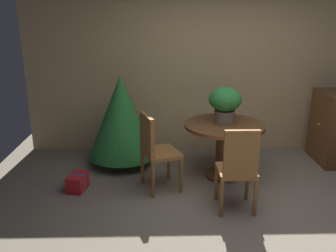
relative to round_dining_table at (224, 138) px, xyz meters
The scene contains 9 objects.
ground_plane 1.21m from the round_dining_table, 83.28° to the right, with size 6.60×6.60×0.00m, color #756B5B.
back_wall_panel 1.36m from the round_dining_table, 83.52° to the left, with size 6.00×0.10×2.60m, color tan.
round_dining_table is the anchor object (origin of this frame).
flower_vase 0.48m from the round_dining_table, 84.65° to the left, with size 0.42×0.42×0.47m.
wooden_chair_left 0.95m from the round_dining_table, 160.00° to the right, with size 0.54×0.57×0.97m.
wooden_chair_near 0.88m from the round_dining_table, 90.00° to the right, with size 0.41×0.41×0.98m.
holiday_tree 1.46m from the round_dining_table, 160.91° to the left, with size 0.97×0.97×1.29m.
gift_box_red 1.94m from the round_dining_table, 169.77° to the right, with size 0.25×0.33×0.21m.
wooden_cabinet 1.78m from the round_dining_table, 15.99° to the left, with size 0.51×0.72×1.04m.
Camera 1 is at (-0.97, -3.31, 2.11)m, focal length 38.36 mm.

